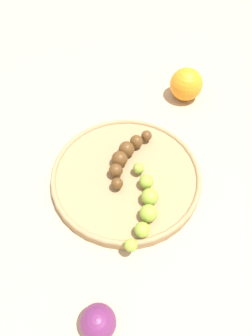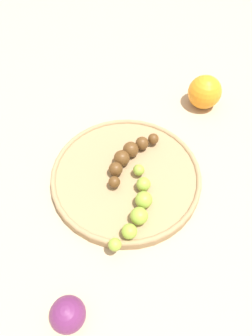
{
  "view_description": "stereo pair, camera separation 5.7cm",
  "coord_description": "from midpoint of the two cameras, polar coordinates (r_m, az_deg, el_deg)",
  "views": [
    {
      "loc": [
        -0.3,
        -0.15,
        0.5
      ],
      "look_at": [
        0.0,
        0.0,
        0.04
      ],
      "focal_mm": 32.52,
      "sensor_mm": 36.0,
      "label": 1
    },
    {
      "loc": [
        -0.27,
        -0.2,
        0.5
      ],
      "look_at": [
        0.0,
        0.0,
        0.04
      ],
      "focal_mm": 32.52,
      "sensor_mm": 36.0,
      "label": 2
    }
  ],
  "objects": [
    {
      "name": "ground_plane",
      "position": [
        0.6,
        2.71,
        -2.33
      ],
      "size": [
        2.4,
        2.4,
        0.0
      ],
      "primitive_type": "plane",
      "color": "tan"
    },
    {
      "name": "fruit_bowl",
      "position": [
        0.59,
        2.75,
        -1.67
      ],
      "size": [
        0.29,
        0.29,
        0.02
      ],
      "color": "#A08259",
      "rests_on": "ground_plane"
    },
    {
      "name": "banana_green",
      "position": [
        0.53,
        5.27,
        -7.48
      ],
      "size": [
        0.16,
        0.08,
        0.03
      ],
      "rotation": [
        0.0,
        0.0,
        5.07
      ],
      "color": "#8CAD38",
      "rests_on": "fruit_bowl"
    },
    {
      "name": "banana_overripe",
      "position": [
        0.59,
        3.27,
        2.2
      ],
      "size": [
        0.15,
        0.05,
        0.03
      ],
      "rotation": [
        0.0,
        0.0,
        1.52
      ],
      "color": "#593819",
      "rests_on": "fruit_bowl"
    },
    {
      "name": "orange_fruit",
      "position": [
        0.74,
        16.72,
        13.36
      ],
      "size": [
        0.08,
        0.08,
        0.08
      ],
      "primitive_type": "sphere",
      "color": "orange",
      "rests_on": "ground_plane"
    },
    {
      "name": "plum_purple",
      "position": [
        0.48,
        -7.22,
        -25.85
      ],
      "size": [
        0.05,
        0.05,
        0.05
      ],
      "primitive_type": "sphere",
      "color": "#662659",
      "rests_on": "ground_plane"
    }
  ]
}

